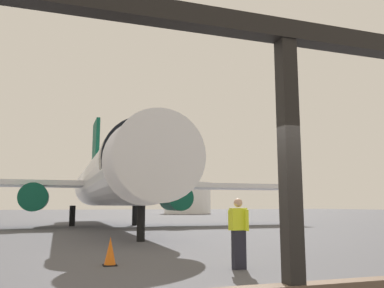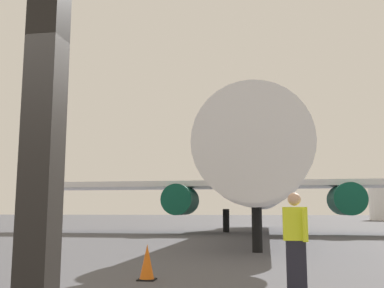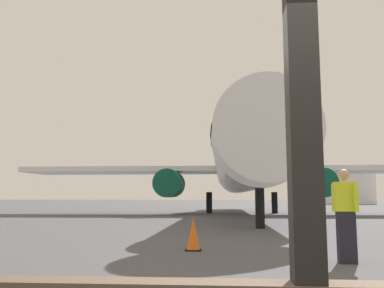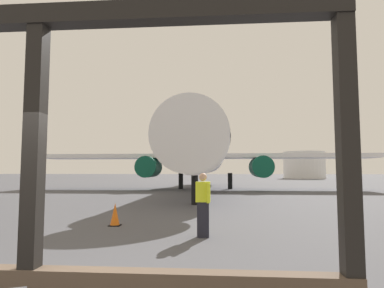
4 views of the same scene
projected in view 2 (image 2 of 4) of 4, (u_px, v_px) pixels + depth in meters
ground_plane at (253, 226)px, 41.48m from camera, size 220.00×220.00×0.00m
window_frame at (39, 229)px, 2.64m from camera, size 7.45×0.24×3.82m
airplane at (260, 178)px, 27.48m from camera, size 31.22×30.47×10.28m
ground_crew_worker at (296, 243)px, 7.47m from camera, size 0.40×0.47×1.74m
traffic_cone at (147, 263)px, 9.44m from camera, size 0.36×0.36×0.74m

